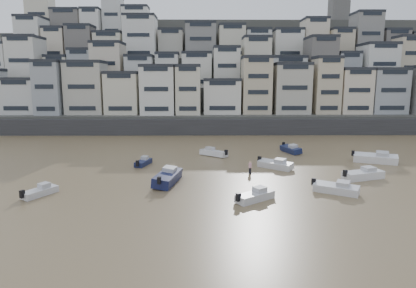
{
  "coord_description": "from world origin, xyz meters",
  "views": [
    {
      "loc": [
        7.2,
        -17.18,
        12.33
      ],
      "look_at": [
        7.67,
        30.0,
        4.0
      ],
      "focal_mm": 32.0,
      "sensor_mm": 36.0,
      "label": 1
    }
  ],
  "objects_px": {
    "person_pink": "(250,167)",
    "boat_d": "(363,173)",
    "boat_i": "(291,148)",
    "boat_j": "(40,190)",
    "boat_a": "(255,194)",
    "boat_h": "(214,152)",
    "boat_e": "(275,163)",
    "boat_g": "(375,157)",
    "boat_c": "(168,175)",
    "boat_f": "(143,161)",
    "boat_b": "(336,187)"
  },
  "relations": [
    {
      "from": "person_pink",
      "to": "boat_d",
      "type": "bearing_deg",
      "value": -11.13
    },
    {
      "from": "boat_i",
      "to": "person_pink",
      "type": "distance_m",
      "value": 16.58
    },
    {
      "from": "boat_i",
      "to": "boat_j",
      "type": "bearing_deg",
      "value": -71.11
    },
    {
      "from": "boat_a",
      "to": "boat_h",
      "type": "distance_m",
      "value": 22.66
    },
    {
      "from": "boat_a",
      "to": "boat_e",
      "type": "xyz_separation_m",
      "value": [
        4.68,
        13.72,
        0.07
      ]
    },
    {
      "from": "boat_a",
      "to": "boat_d",
      "type": "height_order",
      "value": "boat_d"
    },
    {
      "from": "boat_g",
      "to": "boat_e",
      "type": "bearing_deg",
      "value": -144.31
    },
    {
      "from": "boat_h",
      "to": "boat_g",
      "type": "bearing_deg",
      "value": -153.88
    },
    {
      "from": "boat_i",
      "to": "boat_e",
      "type": "bearing_deg",
      "value": -39.66
    },
    {
      "from": "boat_c",
      "to": "boat_e",
      "type": "distance_m",
      "value": 15.95
    },
    {
      "from": "boat_f",
      "to": "boat_h",
      "type": "height_order",
      "value": "boat_h"
    },
    {
      "from": "boat_f",
      "to": "person_pink",
      "type": "bearing_deg",
      "value": -94.64
    },
    {
      "from": "boat_a",
      "to": "boat_c",
      "type": "xyz_separation_m",
      "value": [
        -9.57,
        6.55,
        0.28
      ]
    },
    {
      "from": "boat_e",
      "to": "boat_g",
      "type": "bearing_deg",
      "value": 51.86
    },
    {
      "from": "boat_e",
      "to": "boat_j",
      "type": "relative_size",
      "value": 1.25
    },
    {
      "from": "boat_b",
      "to": "boat_i",
      "type": "distance_m",
      "value": 22.64
    },
    {
      "from": "boat_f",
      "to": "person_pink",
      "type": "relative_size",
      "value": 2.42
    },
    {
      "from": "boat_a",
      "to": "boat_b",
      "type": "relative_size",
      "value": 0.95
    },
    {
      "from": "boat_i",
      "to": "boat_j",
      "type": "height_order",
      "value": "boat_i"
    },
    {
      "from": "boat_b",
      "to": "boat_d",
      "type": "height_order",
      "value": "boat_d"
    },
    {
      "from": "boat_a",
      "to": "boat_h",
      "type": "xyz_separation_m",
      "value": [
        -3.68,
        22.36,
        0.04
      ]
    },
    {
      "from": "boat_a",
      "to": "boat_f",
      "type": "bearing_deg",
      "value": 94.07
    },
    {
      "from": "boat_b",
      "to": "boat_d",
      "type": "bearing_deg",
      "value": 78.02
    },
    {
      "from": "boat_c",
      "to": "boat_e",
      "type": "height_order",
      "value": "boat_c"
    },
    {
      "from": "boat_a",
      "to": "boat_i",
      "type": "distance_m",
      "value": 26.72
    },
    {
      "from": "boat_b",
      "to": "boat_g",
      "type": "distance_m",
      "value": 18.42
    },
    {
      "from": "boat_d",
      "to": "boat_g",
      "type": "relative_size",
      "value": 0.89
    },
    {
      "from": "boat_b",
      "to": "boat_j",
      "type": "height_order",
      "value": "boat_b"
    },
    {
      "from": "boat_b",
      "to": "boat_f",
      "type": "relative_size",
      "value": 1.23
    },
    {
      "from": "boat_c",
      "to": "person_pink",
      "type": "xyz_separation_m",
      "value": [
        10.38,
        4.29,
        -0.08
      ]
    },
    {
      "from": "boat_a",
      "to": "boat_j",
      "type": "distance_m",
      "value": 22.85
    },
    {
      "from": "boat_d",
      "to": "boat_f",
      "type": "xyz_separation_m",
      "value": [
        -28.59,
        7.82,
        -0.23
      ]
    },
    {
      "from": "boat_h",
      "to": "boat_j",
      "type": "relative_size",
      "value": 1.21
    },
    {
      "from": "boat_e",
      "to": "person_pink",
      "type": "xyz_separation_m",
      "value": [
        -3.86,
        -2.88,
        0.13
      ]
    },
    {
      "from": "boat_h",
      "to": "boat_j",
      "type": "height_order",
      "value": "boat_h"
    },
    {
      "from": "boat_g",
      "to": "boat_h",
      "type": "distance_m",
      "value": 24.46
    },
    {
      "from": "boat_i",
      "to": "boat_a",
      "type": "bearing_deg",
      "value": -37.47
    },
    {
      "from": "boat_f",
      "to": "person_pink",
      "type": "distance_m",
      "value": 15.69
    },
    {
      "from": "boat_f",
      "to": "boat_i",
      "type": "height_order",
      "value": "boat_i"
    },
    {
      "from": "boat_c",
      "to": "boat_j",
      "type": "relative_size",
      "value": 1.62
    },
    {
      "from": "boat_a",
      "to": "boat_c",
      "type": "distance_m",
      "value": 11.6
    },
    {
      "from": "boat_g",
      "to": "boat_f",
      "type": "bearing_deg",
      "value": -154.69
    },
    {
      "from": "boat_g",
      "to": "person_pink",
      "type": "xyz_separation_m",
      "value": [
        -19.4,
        -6.26,
        -0.03
      ]
    },
    {
      "from": "boat_a",
      "to": "boat_j",
      "type": "xyz_separation_m",
      "value": [
        -22.77,
        1.86,
        -0.08
      ]
    },
    {
      "from": "boat_i",
      "to": "boat_g",
      "type": "bearing_deg",
      "value": 36.97
    },
    {
      "from": "boat_e",
      "to": "boat_h",
      "type": "height_order",
      "value": "boat_e"
    },
    {
      "from": "boat_h",
      "to": "person_pink",
      "type": "xyz_separation_m",
      "value": [
        4.49,
        -11.51,
        0.16
      ]
    },
    {
      "from": "boat_e",
      "to": "boat_h",
      "type": "distance_m",
      "value": 12.02
    },
    {
      "from": "boat_a",
      "to": "boat_h",
      "type": "height_order",
      "value": "boat_h"
    },
    {
      "from": "boat_f",
      "to": "boat_b",
      "type": "bearing_deg",
      "value": -105.99
    }
  ]
}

